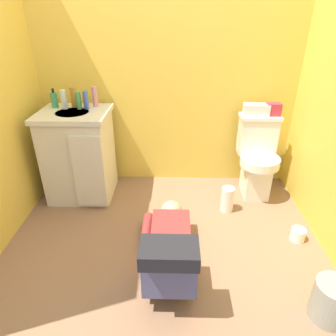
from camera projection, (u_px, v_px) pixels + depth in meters
The scene contains 17 objects.
ground_plane at pixel (164, 239), 2.36m from camera, with size 2.89×2.92×0.04m, color #896449.
wall_back at pixel (167, 59), 2.68m from camera, with size 2.55×0.08×2.40m, color #E7C145.
toilet at pixel (257, 158), 2.78m from camera, with size 0.36×0.46×0.75m.
vanity_cabinet at pixel (80, 154), 2.73m from camera, with size 0.60×0.53×0.82m.
faucet at pixel (77, 101), 2.65m from camera, with size 0.02×0.02×0.10m, color silver.
person_plumber at pixel (169, 247), 2.00m from camera, with size 0.39×1.06×0.52m.
tissue_box at pixel (256, 110), 2.66m from camera, with size 0.22×0.11×0.10m, color silver.
toiletry_bag at pixel (273, 109), 2.66m from camera, with size 0.12×0.09×0.11m, color #B22D3F.
soap_dispenser at pixel (54, 100), 2.63m from camera, with size 0.06×0.06×0.17m.
bottle_clear at pixel (64, 100), 2.58m from camera, with size 0.05×0.05×0.16m, color silver.
bottle_amber at pixel (74, 97), 2.63m from camera, with size 0.05×0.05×0.18m, color #C08634.
bottle_green at pixel (79, 101), 2.58m from camera, with size 0.04×0.04×0.15m, color #4CA253.
bottle_blue at pixel (86, 100), 2.57m from camera, with size 0.04×0.04×0.16m, color #4360BB.
bottle_pink at pixel (95, 97), 2.64m from camera, with size 0.05×0.05×0.18m, color pink.
trash_can at pixel (332, 301), 1.69m from camera, with size 0.22×0.22×0.25m, color gray.
paper_towel_roll at pixel (227, 199), 2.62m from camera, with size 0.11×0.11×0.23m, color white.
toilet_paper_roll at pixel (298, 234), 2.31m from camera, with size 0.11×0.11×0.10m, color white.
Camera 1 is at (0.08, -1.83, 1.58)m, focal length 31.99 mm.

